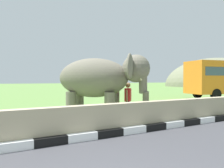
{
  "coord_description": "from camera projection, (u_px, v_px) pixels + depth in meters",
  "views": [
    {
      "loc": [
        -1.28,
        -1.69,
        1.77
      ],
      "look_at": [
        3.21,
        6.35,
        1.6
      ],
      "focal_mm": 34.74,
      "sensor_mm": 36.0,
      "label": 1
    }
  ],
  "objects": [
    {
      "name": "person_handler",
      "position": [
        128.0,
        99.0,
        9.71
      ],
      "size": [
        0.51,
        0.52,
        1.66
      ],
      "color": "navy",
      "rests_on": "ground_plane"
    },
    {
      "name": "barrier_parapet",
      "position": [
        108.0,
        119.0,
        6.99
      ],
      "size": [
        28.0,
        0.36,
        1.0
      ],
      "primitive_type": "cube",
      "color": "tan",
      "rests_on": "ground_plane"
    },
    {
      "name": "elephant",
      "position": [
        101.0,
        79.0,
        9.35
      ],
      "size": [
        3.87,
        3.79,
        2.83
      ],
      "color": "#6C6758",
      "rests_on": "ground_plane"
    },
    {
      "name": "striped_curb",
      "position": [
        33.0,
        144.0,
        5.59
      ],
      "size": [
        16.2,
        0.2,
        0.24
      ],
      "color": "white",
      "rests_on": "ground_plane"
    },
    {
      "name": "hill_east",
      "position": [
        216.0,
        86.0,
        62.01
      ],
      "size": [
        31.14,
        24.91,
        16.04
      ],
      "color": "#717459",
      "rests_on": "ground_plane"
    }
  ]
}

